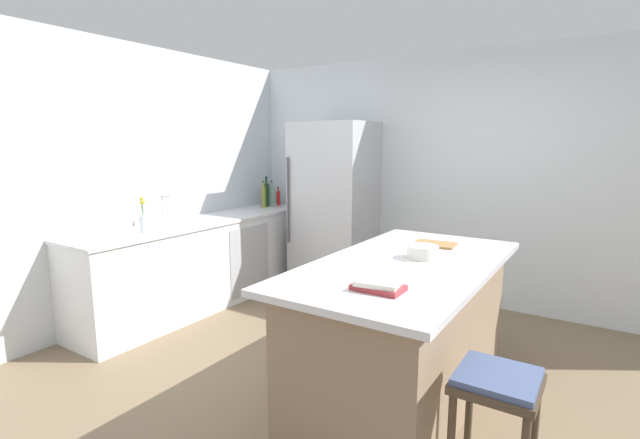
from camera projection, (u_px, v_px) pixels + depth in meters
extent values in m
plane|color=#7A664C|center=(345.00, 388.00, 3.15)|extent=(7.20, 7.20, 0.00)
cube|color=silver|center=(452.00, 179.00, 4.79)|extent=(6.00, 0.10, 2.60)
cube|color=silver|center=(119.00, 184.00, 4.24)|extent=(0.10, 6.00, 2.60)
cube|color=white|center=(205.00, 263.00, 4.77)|extent=(0.61, 2.82, 0.87)
cube|color=silver|center=(203.00, 221.00, 4.69)|extent=(0.64, 2.85, 0.03)
cube|color=#B2B5BA|center=(250.00, 260.00, 4.89)|extent=(0.01, 0.60, 0.73)
cube|color=#8E755B|center=(404.00, 335.00, 2.96)|extent=(0.85, 1.76, 0.90)
cube|color=silver|center=(406.00, 265.00, 2.88)|extent=(1.01, 1.96, 0.04)
cube|color=#B7BABF|center=(334.00, 207.00, 5.18)|extent=(0.84, 0.69, 1.91)
cylinder|color=#4C4C51|center=(288.00, 200.00, 5.06)|extent=(0.02, 0.02, 0.95)
cylinder|color=#473828|center=(468.00, 421.00, 2.28)|extent=(0.04, 0.04, 0.60)
cube|color=#473828|center=(497.00, 384.00, 2.02)|extent=(0.36, 0.36, 0.04)
cube|color=#47567F|center=(498.00, 376.00, 2.02)|extent=(0.34, 0.34, 0.03)
cylinder|color=silver|center=(164.00, 224.00, 4.35)|extent=(0.05, 0.05, 0.02)
cylinder|color=silver|center=(163.00, 209.00, 4.33)|extent=(0.02, 0.02, 0.28)
cylinder|color=silver|center=(166.00, 197.00, 4.28)|extent=(0.14, 0.02, 0.02)
cylinder|color=silver|center=(144.00, 224.00, 4.01)|extent=(0.08, 0.08, 0.15)
cylinder|color=#4C7F3D|center=(142.00, 212.00, 4.00)|extent=(0.01, 0.03, 0.24)
sphere|color=yellow|center=(141.00, 199.00, 3.98)|extent=(0.04, 0.04, 0.04)
cylinder|color=#4C7F3D|center=(143.00, 214.00, 3.99)|extent=(0.01, 0.01, 0.20)
sphere|color=yellow|center=(142.00, 203.00, 3.97)|extent=(0.04, 0.04, 0.04)
cylinder|color=#4C7F3D|center=(144.00, 214.00, 3.99)|extent=(0.01, 0.04, 0.21)
sphere|color=yellow|center=(143.00, 202.00, 3.97)|extent=(0.04, 0.04, 0.04)
cylinder|color=red|center=(278.00, 198.00, 5.77)|extent=(0.05, 0.05, 0.17)
cylinder|color=red|center=(278.00, 190.00, 5.75)|extent=(0.02, 0.02, 0.04)
cylinder|color=black|center=(278.00, 187.00, 5.75)|extent=(0.02, 0.02, 0.01)
cylinder|color=#8CB79E|center=(272.00, 197.00, 5.72)|extent=(0.07, 0.07, 0.22)
cylinder|color=#8CB79E|center=(272.00, 185.00, 5.69)|extent=(0.03, 0.03, 0.07)
cylinder|color=black|center=(272.00, 182.00, 5.68)|extent=(0.03, 0.03, 0.01)
cylinder|color=#19381E|center=(266.00, 195.00, 5.62)|extent=(0.07, 0.07, 0.29)
cylinder|color=#19381E|center=(266.00, 180.00, 5.59)|extent=(0.03, 0.03, 0.08)
cylinder|color=black|center=(266.00, 177.00, 5.58)|extent=(0.03, 0.03, 0.01)
cylinder|color=olive|center=(264.00, 197.00, 5.53)|extent=(0.05, 0.05, 0.25)
cylinder|color=olive|center=(263.00, 185.00, 5.51)|extent=(0.03, 0.03, 0.07)
cylinder|color=black|center=(263.00, 181.00, 5.50)|extent=(0.03, 0.03, 0.01)
cube|color=#A83338|center=(378.00, 288.00, 2.32)|extent=(0.26, 0.16, 0.03)
cube|color=silver|center=(378.00, 283.00, 2.31)|extent=(0.24, 0.19, 0.03)
cylinder|color=silver|center=(423.00, 252.00, 2.95)|extent=(0.20, 0.20, 0.08)
cube|color=#9E7042|center=(435.00, 244.00, 3.33)|extent=(0.31, 0.23, 0.02)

